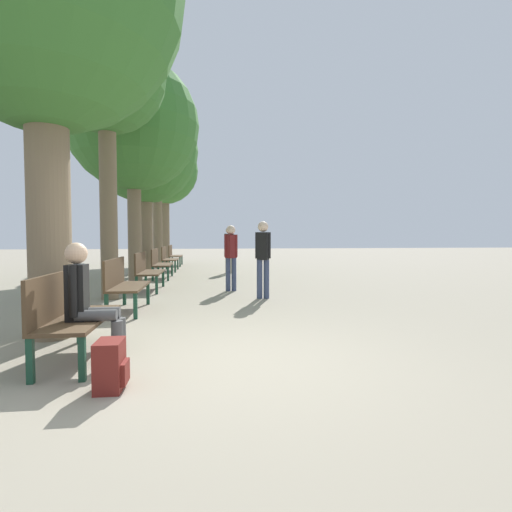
{
  "coord_description": "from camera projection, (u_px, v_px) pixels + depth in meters",
  "views": [
    {
      "loc": [
        -0.13,
        -4.24,
        1.36
      ],
      "look_at": [
        0.86,
        3.58,
        0.97
      ],
      "focal_mm": 28.0,
      "sensor_mm": 36.0,
      "label": 1
    }
  ],
  "objects": [
    {
      "name": "tree_row_3",
      "position": [
        145.0,
        152.0,
        13.78
      ],
      "size": [
        3.63,
        3.63,
        6.15
      ],
      "color": "#7A664C",
      "rests_on": "ground_plane"
    },
    {
      "name": "ground_plane",
      "position": [
        218.0,
        363.0,
        4.29
      ],
      "size": [
        80.0,
        80.0,
        0.0
      ],
      "primitive_type": "plane",
      "color": "gray"
    },
    {
      "name": "bench_row_4",
      "position": [
        168.0,
        257.0,
        15.63
      ],
      "size": [
        0.55,
        1.53,
        0.96
      ],
      "color": "#4C3823",
      "rests_on": "ground_plane"
    },
    {
      "name": "pedestrian_near",
      "position": [
        263.0,
        254.0,
        8.68
      ],
      "size": [
        0.34,
        0.27,
        1.68
      ],
      "color": "#384260",
      "rests_on": "ground_plane"
    },
    {
      "name": "pedestrian_mid",
      "position": [
        231.0,
        253.0,
        9.88
      ],
      "size": [
        0.33,
        0.29,
        1.63
      ],
      "color": "#384260",
      "rests_on": "ground_plane"
    },
    {
      "name": "backpack",
      "position": [
        111.0,
        366.0,
        3.52
      ],
      "size": [
        0.26,
        0.33,
        0.44
      ],
      "color": "maroon",
      "rests_on": "ground_plane"
    },
    {
      "name": "bench_row_5",
      "position": [
        174.0,
        254.0,
        18.45
      ],
      "size": [
        0.55,
        1.53,
        0.96
      ],
      "color": "#4C3823",
      "rests_on": "ground_plane"
    },
    {
      "name": "pedestrian_far",
      "position": [
        229.0,
        247.0,
        14.74
      ],
      "size": [
        0.34,
        0.3,
        1.69
      ],
      "color": "beige",
      "rests_on": "ground_plane"
    },
    {
      "name": "bench_row_0",
      "position": [
        70.0,
        311.0,
        4.38
      ],
      "size": [
        0.55,
        1.53,
        0.96
      ],
      "color": "#4C3823",
      "rests_on": "ground_plane"
    },
    {
      "name": "bench_row_1",
      "position": [
        123.0,
        282.0,
        7.19
      ],
      "size": [
        0.55,
        1.53,
        0.96
      ],
      "color": "#4C3823",
      "rests_on": "ground_plane"
    },
    {
      "name": "tree_row_4",
      "position": [
        157.0,
        170.0,
        17.12
      ],
      "size": [
        2.36,
        2.36,
        5.5
      ],
      "color": "#7A664C",
      "rests_on": "ground_plane"
    },
    {
      "name": "bench_row_3",
      "position": [
        159.0,
        262.0,
        12.82
      ],
      "size": [
        0.55,
        1.53,
        0.96
      ],
      "color": "#4C3823",
      "rests_on": "ground_plane"
    },
    {
      "name": "bench_row_2",
      "position": [
        146.0,
        269.0,
        10.01
      ],
      "size": [
        0.55,
        1.53,
        0.96
      ],
      "color": "#4C3823",
      "rests_on": "ground_plane"
    },
    {
      "name": "tree_row_5",
      "position": [
        164.0,
        172.0,
        19.94
      ],
      "size": [
        3.38,
        3.38,
        6.36
      ],
      "color": "#7A664C",
      "rests_on": "ground_plane"
    },
    {
      "name": "tree_row_1",
      "position": [
        106.0,
        78.0,
        8.4
      ],
      "size": [
        2.5,
        2.5,
        6.05
      ],
      "color": "#7A664C",
      "rests_on": "ground_plane"
    },
    {
      "name": "person_seated",
      "position": [
        89.0,
        299.0,
        4.23
      ],
      "size": [
        0.59,
        0.34,
        1.29
      ],
      "color": "#4C4C4C",
      "rests_on": "ground_plane"
    },
    {
      "name": "tree_row_2",
      "position": [
        133.0,
        126.0,
        11.52
      ],
      "size": [
        3.78,
        3.78,
        6.47
      ],
      "color": "#7A664C",
      "rests_on": "ground_plane"
    }
  ]
}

